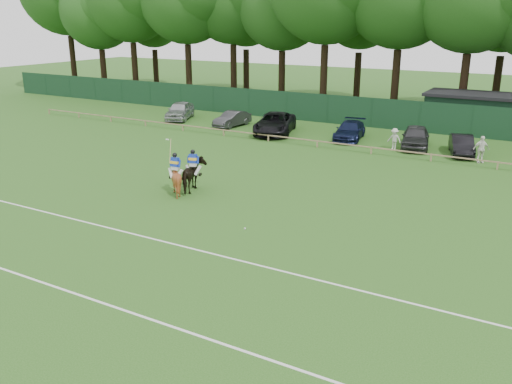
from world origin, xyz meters
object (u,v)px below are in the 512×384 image
Objects in this scene: sedan_silver at (180,111)px; sedan_navy at (350,131)px; horse_chestnut at (176,179)px; spectator_left at (394,139)px; estate_black at (462,145)px; utility_shed at (479,112)px; horse_dark at (194,175)px; hatch_grey at (416,137)px; sedan_grey at (232,119)px; spectator_mid at (481,149)px; suv_black at (275,123)px; polo_ball at (245,229)px.

sedan_silver is 16.43m from sedan_navy.
spectator_left is at bearing -117.58° from horse_chestnut.
estate_black is 4.47m from spectator_left.
horse_dark is at bearing -113.28° from utility_shed.
hatch_grey is 1.15× the size of estate_black.
sedan_silver reaches higher than sedan_grey.
utility_shed is at bearing 59.63° from hatch_grey.
horse_chestnut is at bearing -164.07° from spectator_mid.
horse_dark is 0.45× the size of hatch_grey.
horse_dark is 0.44× the size of sedan_silver.
sedan_navy is 1.17× the size of estate_black.
sedan_navy is 4.15m from spectator_left.
horse_dark reaches higher than sedan_silver.
horse_dark is 17.83m from hatch_grey.
horse_dark is 0.52× the size of estate_black.
horse_dark is at bearing -72.99° from sedan_silver.
spectator_left is at bearing -30.96° from sedan_navy.
spectator_mid reaches higher than sedan_navy.
horse_chestnut reaches higher than suv_black.
sedan_silver reaches higher than spectator_left.
sedan_navy is 19.95m from polo_ball.
horse_chestnut reaches higher than hatch_grey.
spectator_left is 0.18× the size of utility_shed.
hatch_grey is 3.28m from estate_black.
sedan_navy reaches higher than sedan_grey.
sedan_grey is at bearing 152.48° from suv_black.
horse_chestnut is at bearing -128.02° from hatch_grey.
sedan_grey is at bearing -82.65° from horse_dark.
polo_ball is at bearing 152.79° from horse_chestnut.
suv_black is at bearing -96.38° from horse_dark.
spectator_mid is (5.84, -0.91, 0.13)m from spectator_left.
polo_ball is (13.02, -19.68, -0.60)m from sedan_grey.
horse_dark is at bearing -109.77° from spectator_left.
estate_black is at bearing -17.03° from suv_black.
hatch_grey is at bearing -119.36° from horse_chestnut.
spectator_mid is at bearing -22.96° from suv_black.
horse_chestnut is 18.67× the size of polo_ball.
utility_shed reaches higher than sedan_navy.
sedan_grey is 20.34m from spectator_mid.
sedan_grey is 4.61m from suv_black.
suv_black reaches higher than sedan_navy.
suv_black is 1.48× the size of estate_black.
spectator_mid reaches higher than polo_ball.
horse_chestnut is at bearing -61.84° from sedan_grey.
suv_black reaches higher than spectator_left.
horse_chestnut reaches higher than estate_black.
utility_shed is at bearing 66.42° from spectator_mid.
hatch_grey is 9.17m from utility_shed.
utility_shed reaches higher than sedan_silver.
sedan_silver is at bearing 133.21° from polo_ball.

